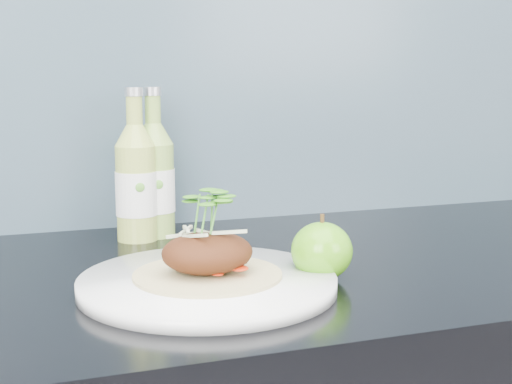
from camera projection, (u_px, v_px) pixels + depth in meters
subway_backsplash at (151, 7)px, 1.13m from camera, size 4.00×0.02×0.70m
dinner_plate at (208, 283)px, 0.81m from camera, size 0.35×0.35×0.02m
pork_taco at (207, 251)px, 0.81m from camera, size 0.17×0.17×0.10m
green_apple at (322, 251)px, 0.85m from camera, size 0.09×0.09×0.08m
cider_bottle_left at (136, 183)px, 1.05m from camera, size 0.08×0.08×0.23m
cider_bottle_right at (154, 180)px, 1.08m from camera, size 0.08×0.08×0.23m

